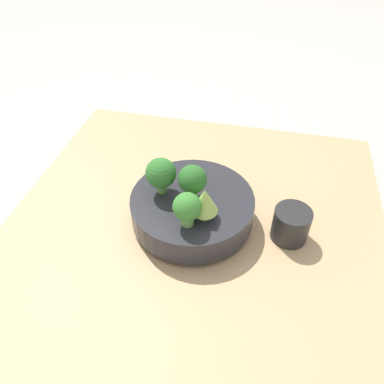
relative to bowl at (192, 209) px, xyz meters
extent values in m
plane|color=#ADA89E|center=(-0.01, 0.00, -0.07)|extent=(6.00, 6.00, 0.00)
cube|color=tan|center=(-0.01, 0.00, -0.06)|extent=(0.88, 0.88, 0.03)
cylinder|color=#28282D|center=(0.00, 0.00, -0.04)|extent=(0.13, 0.13, 0.01)
cylinder|color=#28282D|center=(0.00, 0.00, 0.00)|extent=(0.28, 0.28, 0.06)
cylinder|color=#609347|center=(-0.04, 0.05, 0.04)|extent=(0.02, 0.02, 0.02)
cone|color=#93B751|center=(-0.04, 0.05, 0.08)|extent=(0.06, 0.06, 0.06)
cylinder|color=#609347|center=(0.07, -0.01, 0.05)|extent=(0.02, 0.02, 0.03)
sphere|color=#2D6B28|center=(0.07, -0.01, 0.09)|extent=(0.07, 0.07, 0.07)
cylinder|color=#7AB256|center=(0.00, 0.00, 0.05)|extent=(0.03, 0.03, 0.03)
sphere|color=#286023|center=(0.00, 0.00, 0.09)|extent=(0.06, 0.06, 0.06)
cylinder|color=#6BA34C|center=(-0.01, 0.08, 0.05)|extent=(0.03, 0.03, 0.03)
sphere|color=#387A2D|center=(-0.01, 0.08, 0.08)|extent=(0.06, 0.06, 0.06)
cylinder|color=black|center=(-0.22, -0.01, 0.00)|extent=(0.08, 0.08, 0.08)
camera|label=1|loc=(-0.13, 0.59, 0.60)|focal=35.00mm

